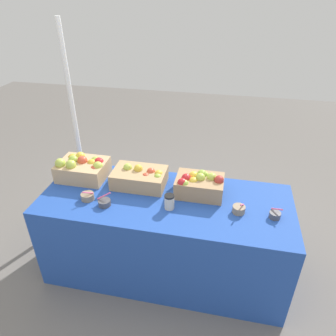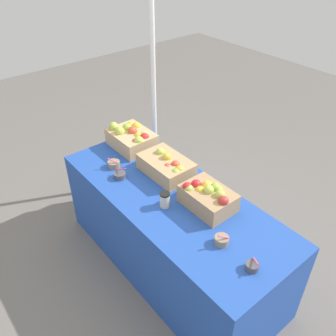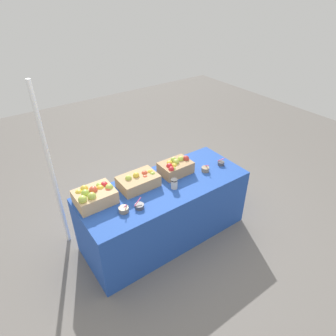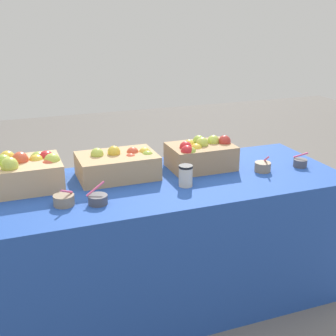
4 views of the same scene
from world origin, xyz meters
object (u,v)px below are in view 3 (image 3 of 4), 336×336
Objects in this scene: apple_crate_middle at (139,181)px; coffee_cup at (174,184)px; apple_crate_right at (175,167)px; sample_bowl_far at (205,169)px; sample_bowl_near at (124,210)px; sample_bowl_mid at (221,163)px; sample_bowl_extra at (139,206)px; apple_crate_left at (95,195)px; tent_pole at (52,173)px.

apple_crate_middle is 0.38m from coffee_cup.
apple_crate_right reaches higher than sample_bowl_far.
sample_bowl_near is 1.36m from sample_bowl_mid.
apple_crate_right is 0.72m from sample_bowl_extra.
apple_crate_left is at bearing 118.96° from sample_bowl_near.
apple_crate_middle is 0.22× the size of tent_pole.
tent_pole reaches higher than apple_crate_middle.
apple_crate_left is 0.83m from coffee_cup.
sample_bowl_extra is (0.15, -0.04, -0.00)m from sample_bowl_near.
apple_crate_right is 0.19× the size of tent_pole.
sample_bowl_extra is at bearing -172.33° from coffee_cup.
apple_crate_middle is at bearing 168.70° from sample_bowl_mid.
coffee_cup reaches higher than sample_bowl_far.
apple_crate_middle is 4.17× the size of sample_bowl_far.
sample_bowl_near is 0.86m from tent_pole.
sample_bowl_far is 0.49m from coffee_cup.
sample_bowl_mid is 1.90m from tent_pole.
sample_bowl_far is (1.27, -0.22, -0.06)m from apple_crate_left.
apple_crate_left is at bearing 133.17° from sample_bowl_extra.
sample_bowl_far is 0.05× the size of tent_pole.
sample_bowl_far is 0.97m from sample_bowl_extra.
sample_bowl_near is 0.97× the size of sample_bowl_extra.
apple_crate_right is 3.67× the size of sample_bowl_near.
tent_pole reaches higher than apple_crate_left.
coffee_cup is at bearing -34.14° from tent_pole.
apple_crate_middle is at bearing -31.21° from tent_pole.
sample_bowl_extra is 0.48m from coffee_cup.
sample_bowl_extra reaches higher than sample_bowl_near.
tent_pole is (-1.53, 0.65, 0.19)m from sample_bowl_far.
sample_bowl_extra is 0.98m from tent_pole.
apple_crate_left reaches higher than sample_bowl_far.
sample_bowl_far is at bearing 6.04° from coffee_cup.
coffee_cup is at bearing -18.93° from apple_crate_left.
sample_bowl_near is (0.16, -0.29, -0.06)m from apple_crate_left.
apple_crate_right reaches higher than sample_bowl_near.
sample_bowl_far is 1.67m from tent_pole.
apple_crate_right is at bearing -2.73° from apple_crate_middle.
sample_bowl_mid is (1.52, -0.22, -0.06)m from apple_crate_left.
apple_crate_right is at bearing -2.43° from apple_crate_left.
apple_crate_left is at bearing 171.64° from sample_bowl_mid.
apple_crate_left is at bearing -59.47° from tent_pole.
apple_crate_left is 0.46m from sample_bowl_extra.
coffee_cup reaches higher than sample_bowl_near.
apple_crate_right is 3.21× the size of coffee_cup.
sample_bowl_near is at bearing -177.98° from coffee_cup.
sample_bowl_extra is at bearing -174.86° from sample_bowl_mid.
apple_crate_left reaches higher than apple_crate_right.
tent_pole is (-1.77, 0.66, 0.20)m from sample_bowl_mid.
apple_crate_right is 0.29m from coffee_cup.
apple_crate_left is 3.82× the size of sample_bowl_extra.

